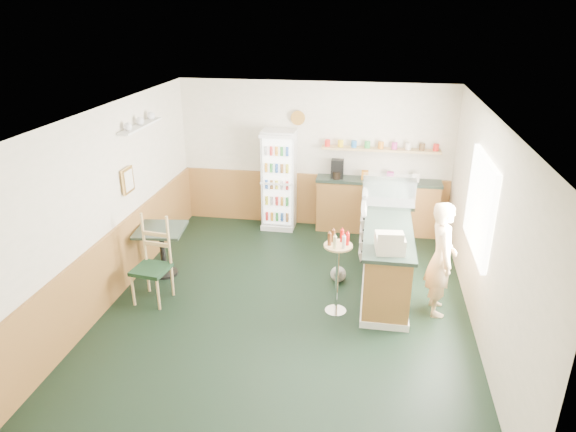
% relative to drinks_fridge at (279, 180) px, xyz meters
% --- Properties ---
extents(ground, '(6.00, 6.00, 0.00)m').
position_rel_drinks_fridge_xyz_m(ground, '(0.62, -2.74, -0.92)').
color(ground, black).
rests_on(ground, ground).
extents(room_envelope, '(5.04, 6.02, 2.72)m').
position_rel_drinks_fridge_xyz_m(room_envelope, '(0.39, -2.01, 0.60)').
color(room_envelope, beige).
rests_on(room_envelope, ground).
extents(service_counter, '(0.68, 3.01, 1.01)m').
position_rel_drinks_fridge_xyz_m(service_counter, '(1.97, -1.67, -0.46)').
color(service_counter, '#A77236').
rests_on(service_counter, ground).
extents(back_counter, '(2.24, 0.42, 1.69)m').
position_rel_drinks_fridge_xyz_m(back_counter, '(1.81, 0.06, -0.37)').
color(back_counter, '#A77236').
rests_on(back_counter, ground).
extents(drinks_fridge, '(0.61, 0.53, 1.85)m').
position_rel_drinks_fridge_xyz_m(drinks_fridge, '(0.00, 0.00, 0.00)').
color(drinks_fridge, white).
rests_on(drinks_fridge, ground).
extents(display_case, '(0.81, 0.43, 0.46)m').
position_rel_drinks_fridge_xyz_m(display_case, '(1.97, -1.22, 0.32)').
color(display_case, silver).
rests_on(display_case, service_counter).
extents(cash_register, '(0.39, 0.41, 0.21)m').
position_rel_drinks_fridge_xyz_m(cash_register, '(1.97, -2.85, 0.19)').
color(cash_register, beige).
rests_on(cash_register, service_counter).
extents(shopkeeper, '(0.42, 0.56, 1.60)m').
position_rel_drinks_fridge_xyz_m(shopkeeper, '(2.67, -2.55, -0.12)').
color(shopkeeper, tan).
rests_on(shopkeeper, ground).
extents(condiment_stand, '(0.38, 0.38, 1.19)m').
position_rel_drinks_fridge_xyz_m(condiment_stand, '(1.31, -2.81, -0.16)').
color(condiment_stand, silver).
rests_on(condiment_stand, ground).
extents(newspaper_rack, '(0.09, 0.44, 0.88)m').
position_rel_drinks_fridge_xyz_m(newspaper_rack, '(1.61, -1.54, -0.25)').
color(newspaper_rack, black).
rests_on(newspaper_rack, ground).
extents(cafe_table, '(0.79, 0.79, 0.78)m').
position_rel_drinks_fridge_xyz_m(cafe_table, '(-1.43, -2.18, -0.37)').
color(cafe_table, black).
rests_on(cafe_table, ground).
extents(cafe_chair, '(0.52, 0.52, 1.24)m').
position_rel_drinks_fridge_xyz_m(cafe_chair, '(-1.28, -2.84, -0.28)').
color(cafe_chair, black).
rests_on(cafe_chair, ground).
extents(dog_doorstop, '(0.24, 0.31, 0.29)m').
position_rel_drinks_fridge_xyz_m(dog_doorstop, '(1.28, -1.97, -0.79)').
color(dog_doorstop, '#989893').
rests_on(dog_doorstop, ground).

